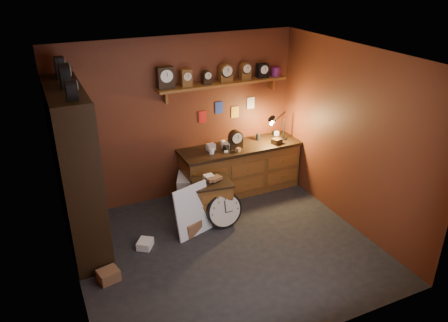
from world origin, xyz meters
TOP-DOWN VIEW (x-y plane):
  - floor at (0.00, 0.00)m, footprint 4.00×4.00m
  - room_shell at (0.04, 0.11)m, footprint 4.02×3.62m
  - shelving_unit at (-1.79, 0.98)m, footprint 0.47×1.60m
  - workbench at (0.95, 1.47)m, footprint 2.11×0.66m
  - low_cabinet at (0.12, 0.80)m, footprint 0.65×0.57m
  - big_round_clock at (0.21, 0.55)m, footprint 0.57×0.18m
  - white_panel at (-0.29, 0.56)m, footprint 0.62×0.34m
  - mini_fridge at (0.03, 1.39)m, footprint 0.64×0.66m
  - floor_box_a at (-1.65, 0.03)m, footprint 0.29×0.26m
  - floor_box_b at (-1.04, 0.52)m, footprint 0.29×0.29m
  - floor_box_c at (-0.32, 0.59)m, footprint 0.34×0.32m

SIDE VIEW (x-z plane):
  - floor at x=0.00m, z-range 0.00..0.00m
  - white_panel at x=-0.29m, z-range -0.40..0.40m
  - floor_box_b at x=-1.04m, z-range 0.00..0.11m
  - floor_box_a at x=-1.65m, z-range 0.00..0.16m
  - floor_box_c at x=-0.32m, z-range 0.00..0.21m
  - mini_fridge at x=0.03m, z-range 0.00..0.51m
  - big_round_clock at x=0.21m, z-range -0.01..0.56m
  - low_cabinet at x=0.12m, z-range -0.01..0.74m
  - workbench at x=0.95m, z-range -0.21..1.15m
  - shelving_unit at x=-1.79m, z-range -0.03..2.54m
  - room_shell at x=0.04m, z-range 0.37..3.08m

